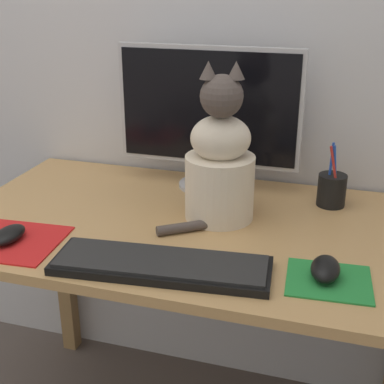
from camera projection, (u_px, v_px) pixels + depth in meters
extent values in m
cube|color=silver|center=(232.00, 5.00, 1.50)|extent=(7.00, 0.04, 2.50)
cube|color=tan|center=(193.00, 227.00, 1.36)|extent=(1.24, 0.70, 0.02)
cube|color=olive|center=(64.00, 264.00, 1.93)|extent=(0.05, 0.05, 0.72)
cylinder|color=#B2B2B7|center=(208.00, 184.00, 1.59)|extent=(0.17, 0.17, 0.01)
cylinder|color=#B2B2B7|center=(208.00, 173.00, 1.57)|extent=(0.04, 0.04, 0.06)
cube|color=#B2B2B7|center=(208.00, 107.00, 1.50)|extent=(0.53, 0.02, 0.33)
cube|color=black|center=(208.00, 107.00, 1.49)|extent=(0.50, 0.00, 0.31)
cube|color=black|center=(159.00, 266.00, 1.14)|extent=(0.48, 0.19, 0.02)
cube|color=black|center=(159.00, 261.00, 1.14)|extent=(0.46, 0.17, 0.01)
cube|color=red|center=(12.00, 241.00, 1.26)|extent=(0.24, 0.22, 0.00)
cube|color=#238438|center=(329.00, 281.00, 1.10)|extent=(0.18, 0.16, 0.00)
ellipsoid|color=black|center=(9.00, 235.00, 1.25)|extent=(0.06, 0.10, 0.03)
ellipsoid|color=black|center=(325.00, 269.00, 1.10)|extent=(0.06, 0.10, 0.04)
cylinder|color=beige|center=(220.00, 187.00, 1.36)|extent=(0.22, 0.22, 0.17)
ellipsoid|color=beige|center=(221.00, 138.00, 1.31)|extent=(0.18, 0.16, 0.11)
sphere|color=#4C423D|center=(222.00, 96.00, 1.26)|extent=(0.13, 0.13, 0.10)
cone|color=#4C423D|center=(208.00, 70.00, 1.23)|extent=(0.05, 0.05, 0.04)
cone|color=#4C423D|center=(236.00, 70.00, 1.23)|extent=(0.05, 0.05, 0.04)
cylinder|color=#4C423D|center=(202.00, 225.00, 1.32)|extent=(0.20, 0.15, 0.02)
cylinder|color=black|center=(332.00, 190.00, 1.44)|extent=(0.08, 0.08, 0.09)
cylinder|color=#1E47B2|center=(335.00, 171.00, 1.41)|extent=(0.02, 0.01, 0.14)
cylinder|color=#1E47B2|center=(330.00, 168.00, 1.42)|extent=(0.01, 0.02, 0.14)
cylinder|color=red|center=(334.00, 171.00, 1.40)|extent=(0.04, 0.01, 0.14)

